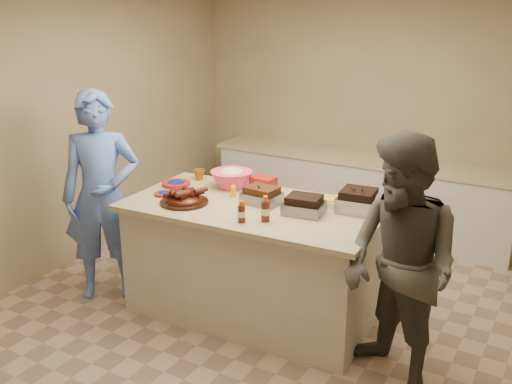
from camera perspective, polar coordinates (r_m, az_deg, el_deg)
The scene contains 20 objects.
room at distance 5.20m, azimuth 1.01°, elevation -11.51°, with size 4.50×5.00×2.70m, color gray, non-canonical shape.
back_counter at distance 6.86m, azimuth 10.18°, elevation -0.16°, with size 3.60×0.64×0.90m, color beige, non-canonical shape.
island at distance 5.13m, azimuth -0.29°, elevation -11.94°, with size 2.12×1.11×1.00m, color beige, non-canonical shape.
rib_platter at distance 4.79m, azimuth -7.18°, elevation -1.12°, with size 0.41×0.41×0.16m, color #471307, non-canonical shape.
pulled_pork_tray at distance 4.75m, azimuth 0.58°, elevation -1.13°, with size 0.30×0.23×0.09m, color #47230F.
brisket_tray at distance 4.53m, azimuth 4.80°, elevation -2.16°, with size 0.31×0.25×0.09m, color black.
roasting_pan at distance 4.65m, azimuth 10.12°, elevation -1.88°, with size 0.31×0.31×0.12m, color gray.
coleslaw_bowl at distance 5.17m, azimuth -2.44°, elevation 0.47°, with size 0.38×0.38×0.26m, color #F93C75, non-canonical shape.
sausage_plate at distance 4.88m, azimuth 1.23°, elevation -0.63°, with size 0.27×0.27×0.05m, color silver.
mac_cheese_dish at distance 4.74m, azimuth 7.73°, elevation -1.36°, with size 0.27×0.20×0.07m, color gold.
bbq_bottle_a at distance 4.34m, azimuth -1.45°, elevation -3.04°, with size 0.06×0.06×0.17m, color #46180D.
bbq_bottle_b at distance 4.36m, azimuth 0.93°, elevation -2.93°, with size 0.07×0.07×0.20m, color #46180D.
mustard_bottle at distance 4.91m, azimuth -2.27°, elevation -0.49°, with size 0.05×0.05×0.13m, color #E2B207.
sauce_bowl at distance 4.90m, azimuth 0.54°, elevation -0.52°, with size 0.13×0.04×0.13m, color silver.
plate_stack_large at distance 5.27m, azimuth -7.98°, elevation 0.66°, with size 0.26×0.26×0.03m, color maroon.
plate_stack_small at distance 5.02m, azimuth -9.19°, elevation -0.30°, with size 0.17×0.17×0.02m, color maroon.
plastic_cup at distance 5.42m, azimuth -5.67°, elevation 1.25°, with size 0.11×0.10×0.11m, color #87420B.
basket_stack at distance 5.14m, azimuth 0.74°, elevation 0.39°, with size 0.21×0.16×0.10m, color maroon.
guest_blue at distance 5.63m, azimuth -14.36°, elevation -9.66°, with size 0.69×1.90×0.46m, color #5378D1.
guest_gray at distance 4.41m, azimuth 13.28°, elevation -18.06°, with size 0.88×1.81×0.69m, color #4A4842.
Camera 1 is at (2.23, -3.93, 2.57)m, focal length 40.00 mm.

